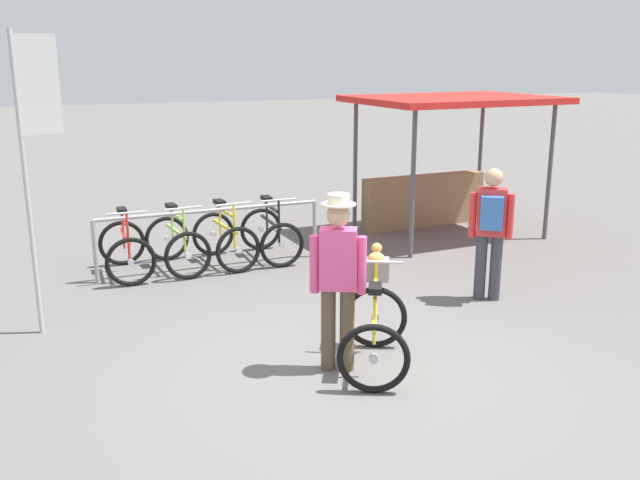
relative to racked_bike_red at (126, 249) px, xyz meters
The scene contains 11 objects.
ground_plane 4.30m from the racked_bike_red, 66.82° to the right, with size 80.00×80.00×0.00m, color #605E5B.
bike_rack_rail 1.21m from the racked_bike_red, ahead, with size 3.21×0.15×0.88m.
racked_bike_red is the anchor object (origin of this frame).
racked_bike_lime 0.70m from the racked_bike_red, ahead, with size 0.77×1.18×0.98m.
racked_bike_yellow 1.40m from the racked_bike_red, ahead, with size 0.78×1.17×0.97m.
racked_bike_black 2.10m from the racked_bike_red, ahead, with size 0.66×1.10×0.97m.
featured_bicycle 4.27m from the racked_bike_red, 63.46° to the right, with size 1.08×1.26×1.09m.
person_with_featured_bike 4.15m from the racked_bike_red, 68.34° to the right, with size 0.48×0.33×1.72m.
pedestrian_with_backpack 4.86m from the racked_bike_red, 33.61° to the right, with size 0.48×0.45×1.64m.
market_stall 5.42m from the racked_bike_red, ahead, with size 3.23×2.47×2.30m.
banner_flag 2.75m from the racked_bike_red, 119.42° to the right, with size 0.45×0.05×3.20m.
Camera 1 is at (-2.63, -5.57, 2.94)m, focal length 39.18 mm.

